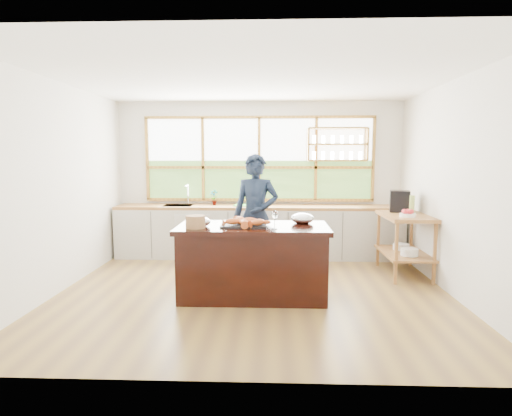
# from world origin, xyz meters

# --- Properties ---
(ground_plane) EXTENTS (5.00, 5.00, 0.00)m
(ground_plane) POSITION_xyz_m (0.00, 0.00, 0.00)
(ground_plane) COLOR olive
(room_shell) EXTENTS (5.02, 4.52, 2.71)m
(room_shell) POSITION_xyz_m (0.02, 0.51, 1.75)
(room_shell) COLOR silver
(room_shell) RESTS_ON ground_plane
(back_counter) EXTENTS (4.90, 0.63, 0.90)m
(back_counter) POSITION_xyz_m (-0.02, 1.94, 0.45)
(back_counter) COLOR beige
(back_counter) RESTS_ON ground_plane
(right_shelf_unit) EXTENTS (0.62, 1.10, 0.90)m
(right_shelf_unit) POSITION_xyz_m (2.19, 0.89, 0.60)
(right_shelf_unit) COLOR #A7753D
(right_shelf_unit) RESTS_ON ground_plane
(island) EXTENTS (1.85, 0.90, 0.90)m
(island) POSITION_xyz_m (0.00, -0.20, 0.45)
(island) COLOR black
(island) RESTS_ON ground_plane
(cook) EXTENTS (0.70, 0.50, 1.78)m
(cook) POSITION_xyz_m (0.00, 0.68, 0.89)
(cook) COLOR #152034
(cook) RESTS_ON ground_plane
(potted_plant) EXTENTS (0.17, 0.14, 0.28)m
(potted_plant) POSITION_xyz_m (-0.78, 2.00, 1.04)
(potted_plant) COLOR slate
(potted_plant) RESTS_ON back_counter
(cutting_board) EXTENTS (0.44, 0.36, 0.01)m
(cutting_board) POSITION_xyz_m (-0.21, 1.94, 0.91)
(cutting_board) COLOR green
(cutting_board) RESTS_ON back_counter
(espresso_machine) EXTENTS (0.35, 0.36, 0.33)m
(espresso_machine) POSITION_xyz_m (2.19, 1.22, 1.06)
(espresso_machine) COLOR black
(espresso_machine) RESTS_ON right_shelf_unit
(wine_bottle) EXTENTS (0.09, 0.09, 0.29)m
(wine_bottle) POSITION_xyz_m (2.24, 0.78, 1.05)
(wine_bottle) COLOR #9ABC53
(wine_bottle) RESTS_ON right_shelf_unit
(fruit_bowl) EXTENTS (0.22, 0.22, 0.11)m
(fruit_bowl) POSITION_xyz_m (2.14, 0.65, 0.95)
(fruit_bowl) COLOR white
(fruit_bowl) RESTS_ON right_shelf_unit
(slate_board) EXTENTS (0.56, 0.42, 0.02)m
(slate_board) POSITION_xyz_m (-0.11, -0.23, 0.91)
(slate_board) COLOR black
(slate_board) RESTS_ON island
(lobster_pile) EXTENTS (0.52, 0.48, 0.08)m
(lobster_pile) POSITION_xyz_m (-0.09, -0.26, 0.96)
(lobster_pile) COLOR orange
(lobster_pile) RESTS_ON slate_board
(mixing_bowl_left) EXTENTS (0.27, 0.27, 0.13)m
(mixing_bowl_left) POSITION_xyz_m (-0.64, -0.28, 0.96)
(mixing_bowl_left) COLOR silver
(mixing_bowl_left) RESTS_ON island
(mixing_bowl_right) EXTENTS (0.29, 0.29, 0.14)m
(mixing_bowl_right) POSITION_xyz_m (0.62, 0.02, 0.96)
(mixing_bowl_right) COLOR silver
(mixing_bowl_right) RESTS_ON island
(wine_glass) EXTENTS (0.08, 0.08, 0.22)m
(wine_glass) POSITION_xyz_m (0.27, -0.44, 1.06)
(wine_glass) COLOR white
(wine_glass) RESTS_ON island
(wicker_basket) EXTENTS (0.23, 0.23, 0.15)m
(wicker_basket) POSITION_xyz_m (-0.67, -0.41, 0.98)
(wicker_basket) COLOR #AD7A4B
(wicker_basket) RESTS_ON island
(parchment_roll) EXTENTS (0.09, 0.30, 0.08)m
(parchment_roll) POSITION_xyz_m (-0.76, -0.02, 0.94)
(parchment_roll) COLOR white
(parchment_roll) RESTS_ON island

